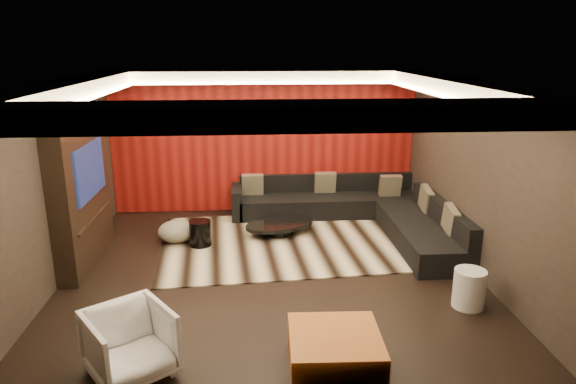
{
  "coord_description": "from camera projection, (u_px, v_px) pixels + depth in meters",
  "views": [
    {
      "loc": [
        -0.26,
        -7.09,
        3.29
      ],
      "look_at": [
        0.3,
        0.6,
        1.05
      ],
      "focal_mm": 32.0,
      "sensor_mm": 36.0,
      "label": 1
    }
  ],
  "objects": [
    {
      "name": "soffit_back",
      "position": [
        264.0,
        77.0,
        9.56
      ],
      "size": [
        6.0,
        0.6,
        0.22
      ],
      "primitive_type": "cube",
      "color": "silver",
      "rests_on": "ground"
    },
    {
      "name": "tv_surround",
      "position": [
        81.0,
        193.0,
        7.79
      ],
      "size": [
        0.3,
        2.0,
        2.2
      ],
      "primitive_type": "cube",
      "color": "black",
      "rests_on": "ground"
    },
    {
      "name": "rug",
      "position": [
        279.0,
        242.0,
        8.8
      ],
      "size": [
        4.21,
        3.29,
        0.02
      ],
      "primitive_type": "cube",
      "rotation": [
        0.0,
        0.0,
        0.07
      ],
      "color": "beige",
      "rests_on": "floor"
    },
    {
      "name": "cove_back",
      "position": [
        264.0,
        83.0,
        9.26
      ],
      "size": [
        4.8,
        0.08,
        0.04
      ],
      "primitive_type": "cube",
      "color": "#FFD899",
      "rests_on": "ground"
    },
    {
      "name": "white_side_table",
      "position": [
        469.0,
        289.0,
        6.6
      ],
      "size": [
        0.49,
        0.49,
        0.51
      ],
      "primitive_type": "cylinder",
      "rotation": [
        0.0,
        0.0,
        0.25
      ],
      "color": "silver",
      "rests_on": "floor"
    },
    {
      "name": "tv_shelf",
      "position": [
        95.0,
        218.0,
        7.91
      ],
      "size": [
        0.04,
        1.6,
        0.04
      ],
      "primitive_type": "cube",
      "color": "black",
      "rests_on": "ground"
    },
    {
      "name": "tv_screen",
      "position": [
        90.0,
        171.0,
        7.7
      ],
      "size": [
        0.04,
        1.3,
        0.8
      ],
      "primitive_type": "cube",
      "color": "black",
      "rests_on": "ground"
    },
    {
      "name": "orange_ottoman",
      "position": [
        335.0,
        353.0,
        5.31
      ],
      "size": [
        0.97,
        0.97,
        0.42
      ],
      "primitive_type": "cube",
      "rotation": [
        0.0,
        0.0,
        -0.04
      ],
      "color": "#8F4012",
      "rests_on": "floor"
    },
    {
      "name": "soffit_left",
      "position": [
        65.0,
        90.0,
        6.78
      ],
      "size": [
        0.6,
        4.8,
        0.22
      ],
      "primitive_type": "cube",
      "color": "silver",
      "rests_on": "ground"
    },
    {
      "name": "cove_front",
      "position": [
        279.0,
        121.0,
        4.74
      ],
      "size": [
        4.8,
        0.08,
        0.04
      ],
      "primitive_type": "cube",
      "color": "#FFD899",
      "rests_on": "ground"
    },
    {
      "name": "wall_left",
      "position": [
        54.0,
        185.0,
        7.12
      ],
      "size": [
        0.02,
        6.0,
        2.8
      ],
      "primitive_type": "cube",
      "color": "black",
      "rests_on": "ground"
    },
    {
      "name": "armchair",
      "position": [
        130.0,
        344.0,
        5.19
      ],
      "size": [
        1.09,
        1.1,
        0.73
      ],
      "primitive_type": "imported",
      "rotation": [
        0.0,
        0.0,
        0.61
      ],
      "color": "silver",
      "rests_on": "floor"
    },
    {
      "name": "wall_back",
      "position": [
        264.0,
        142.0,
        10.21
      ],
      "size": [
        6.0,
        0.02,
        2.8
      ],
      "primitive_type": "cube",
      "color": "black",
      "rests_on": "ground"
    },
    {
      "name": "wall_right",
      "position": [
        474.0,
        177.0,
        7.54
      ],
      "size": [
        0.02,
        6.0,
        2.8
      ],
      "primitive_type": "cube",
      "color": "black",
      "rests_on": "ground"
    },
    {
      "name": "soffit_right",
      "position": [
        462.0,
        88.0,
        7.16
      ],
      "size": [
        0.6,
        4.8,
        0.22
      ],
      "primitive_type": "cube",
      "color": "silver",
      "rests_on": "ground"
    },
    {
      "name": "red_feature_wall",
      "position": [
        264.0,
        142.0,
        10.18
      ],
      "size": [
        5.98,
        0.05,
        2.78
      ],
      "primitive_type": "cube",
      "color": "#6B0C0A",
      "rests_on": "ground"
    },
    {
      "name": "sectional_sofa",
      "position": [
        360.0,
        212.0,
        9.56
      ],
      "size": [
        3.65,
        3.5,
        0.75
      ],
      "color": "black",
      "rests_on": "floor"
    },
    {
      "name": "striped_pouf",
      "position": [
        177.0,
        231.0,
        8.77
      ],
      "size": [
        0.79,
        0.79,
        0.35
      ],
      "primitive_type": "ellipsoid",
      "rotation": [
        0.0,
        0.0,
        -0.26
      ],
      "color": "beige",
      "rests_on": "rug"
    },
    {
      "name": "ceiling",
      "position": [
        269.0,
        80.0,
        6.94
      ],
      "size": [
        6.0,
        6.0,
        0.02
      ],
      "primitive_type": "cube",
      "color": "silver",
      "rests_on": "ground"
    },
    {
      "name": "coffee_table",
      "position": [
        280.0,
        228.0,
        9.12
      ],
      "size": [
        1.66,
        1.66,
        0.21
      ],
      "primitive_type": "cylinder",
      "rotation": [
        0.0,
        0.0,
        0.38
      ],
      "color": "black",
      "rests_on": "rug"
    },
    {
      "name": "throw_pillows",
      "position": [
        364.0,
        193.0,
        9.5
      ],
      "size": [
        3.36,
        2.75,
        0.5
      ],
      "color": "tan",
      "rests_on": "sectional_sofa"
    },
    {
      "name": "cove_right",
      "position": [
        438.0,
        94.0,
        7.16
      ],
      "size": [
        0.08,
        4.8,
        0.04
      ],
      "primitive_type": "cube",
      "color": "#FFD899",
      "rests_on": "ground"
    },
    {
      "name": "soffit_front",
      "position": [
        281.0,
        116.0,
        4.39
      ],
      "size": [
        6.0,
        0.6,
        0.22
      ],
      "primitive_type": "cube",
      "color": "silver",
      "rests_on": "ground"
    },
    {
      "name": "cove_left",
      "position": [
        92.0,
        97.0,
        6.83
      ],
      "size": [
        0.08,
        4.8,
        0.04
      ],
      "primitive_type": "cube",
      "color": "#FFD899",
      "rests_on": "ground"
    },
    {
      "name": "floor",
      "position": [
        271.0,
        271.0,
        7.72
      ],
      "size": [
        6.0,
        6.0,
        0.02
      ],
      "primitive_type": "cube",
      "color": "black",
      "rests_on": "ground"
    },
    {
      "name": "drum_stool",
      "position": [
        200.0,
        233.0,
        8.58
      ],
      "size": [
        0.45,
        0.45,
        0.43
      ],
      "primitive_type": "cylinder",
      "rotation": [
        0.0,
        0.0,
        -0.26
      ],
      "color": "black",
      "rests_on": "rug"
    }
  ]
}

